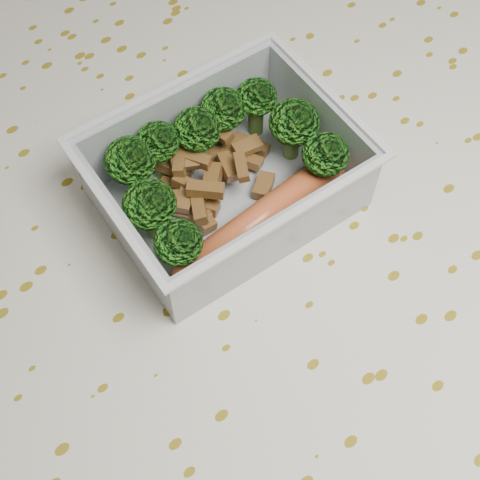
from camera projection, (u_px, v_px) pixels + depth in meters
ground_plane at (236, 473)px, 1.12m from camera, size 4.00×4.00×0.00m
dining_table at (232, 312)px, 0.55m from camera, size 1.40×0.90×0.75m
tablecloth at (231, 285)px, 0.50m from camera, size 1.46×0.96×0.19m
lunch_container at (226, 182)px, 0.48m from camera, size 0.19×0.15×0.06m
broccoli_florets at (212, 153)px, 0.47m from camera, size 0.16×0.12×0.05m
meat_pile at (206, 178)px, 0.48m from camera, size 0.11×0.08×0.03m
sausage at (262, 219)px, 0.46m from camera, size 0.15×0.03×0.02m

